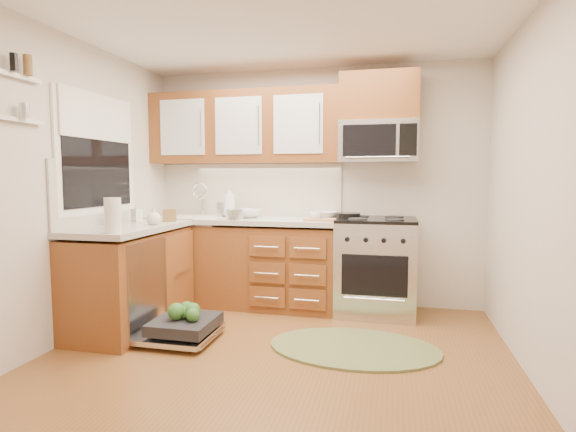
% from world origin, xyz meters
% --- Properties ---
extents(floor, '(3.50, 3.50, 0.00)m').
position_xyz_m(floor, '(0.00, 0.00, 0.00)').
color(floor, brown).
rests_on(floor, ground).
extents(ceiling, '(3.50, 3.50, 0.00)m').
position_xyz_m(ceiling, '(0.00, 0.00, 2.50)').
color(ceiling, white).
rests_on(ceiling, ground).
extents(wall_back, '(3.50, 0.04, 2.50)m').
position_xyz_m(wall_back, '(0.00, 1.75, 1.25)').
color(wall_back, beige).
rests_on(wall_back, ground).
extents(wall_front, '(3.50, 0.04, 2.50)m').
position_xyz_m(wall_front, '(0.00, -1.75, 1.25)').
color(wall_front, beige).
rests_on(wall_front, ground).
extents(wall_left, '(0.04, 3.50, 2.50)m').
position_xyz_m(wall_left, '(-1.75, 0.00, 1.25)').
color(wall_left, beige).
rests_on(wall_left, ground).
extents(wall_right, '(0.04, 3.50, 2.50)m').
position_xyz_m(wall_right, '(1.75, 0.00, 1.25)').
color(wall_right, beige).
rests_on(wall_right, ground).
extents(base_cabinet_back, '(2.05, 0.60, 0.85)m').
position_xyz_m(base_cabinet_back, '(-0.73, 1.45, 0.42)').
color(base_cabinet_back, brown).
rests_on(base_cabinet_back, ground).
extents(base_cabinet_left, '(0.60, 1.25, 0.85)m').
position_xyz_m(base_cabinet_left, '(-1.45, 0.52, 0.42)').
color(base_cabinet_left, brown).
rests_on(base_cabinet_left, ground).
extents(countertop_back, '(2.07, 0.64, 0.05)m').
position_xyz_m(countertop_back, '(-0.72, 1.44, 0.90)').
color(countertop_back, '#BAB6AA').
rests_on(countertop_back, base_cabinet_back).
extents(countertop_left, '(0.64, 1.27, 0.05)m').
position_xyz_m(countertop_left, '(-1.44, 0.53, 0.90)').
color(countertop_left, '#BAB6AA').
rests_on(countertop_left, base_cabinet_left).
extents(backsplash_back, '(2.05, 0.02, 0.57)m').
position_xyz_m(backsplash_back, '(-0.73, 1.74, 1.21)').
color(backsplash_back, beige).
rests_on(backsplash_back, ground).
extents(backsplash_left, '(0.02, 1.25, 0.57)m').
position_xyz_m(backsplash_left, '(-1.74, 0.52, 1.21)').
color(backsplash_left, beige).
rests_on(backsplash_left, ground).
extents(upper_cabinets, '(2.05, 0.35, 0.75)m').
position_xyz_m(upper_cabinets, '(-0.73, 1.57, 1.88)').
color(upper_cabinets, brown).
rests_on(upper_cabinets, ground).
extents(cabinet_over_mw, '(0.76, 0.35, 0.47)m').
position_xyz_m(cabinet_over_mw, '(0.68, 1.57, 2.13)').
color(cabinet_over_mw, brown).
rests_on(cabinet_over_mw, ground).
extents(range, '(0.76, 0.64, 0.95)m').
position_xyz_m(range, '(0.68, 1.43, 0.47)').
color(range, silver).
rests_on(range, ground).
extents(microwave, '(0.76, 0.38, 0.40)m').
position_xyz_m(microwave, '(0.68, 1.55, 1.70)').
color(microwave, silver).
rests_on(microwave, ground).
extents(sink, '(0.62, 0.50, 0.26)m').
position_xyz_m(sink, '(-1.25, 1.42, 0.80)').
color(sink, white).
rests_on(sink, ground).
extents(dishwasher, '(0.70, 0.60, 0.20)m').
position_xyz_m(dishwasher, '(-0.86, 0.30, 0.10)').
color(dishwasher, silver).
rests_on(dishwasher, ground).
extents(window, '(0.03, 1.05, 1.05)m').
position_xyz_m(window, '(-1.74, 0.50, 1.55)').
color(window, white).
rests_on(window, ground).
extents(window_blind, '(0.02, 0.96, 0.40)m').
position_xyz_m(window_blind, '(-1.71, 0.50, 1.88)').
color(window_blind, white).
rests_on(window_blind, ground).
extents(shelf_upper, '(0.04, 0.40, 0.03)m').
position_xyz_m(shelf_upper, '(-1.72, -0.35, 2.05)').
color(shelf_upper, white).
rests_on(shelf_upper, ground).
extents(shelf_lower, '(0.04, 0.40, 0.03)m').
position_xyz_m(shelf_lower, '(-1.72, -0.35, 1.75)').
color(shelf_lower, white).
rests_on(shelf_lower, ground).
extents(rug, '(1.56, 1.28, 0.02)m').
position_xyz_m(rug, '(0.56, 0.44, 0.01)').
color(rug, olive).
rests_on(rug, ground).
extents(skillet, '(0.25, 0.25, 0.05)m').
position_xyz_m(skillet, '(0.40, 1.46, 0.97)').
color(skillet, black).
rests_on(skillet, range).
extents(stock_pot, '(0.21, 0.21, 0.10)m').
position_xyz_m(stock_pot, '(-0.71, 1.22, 0.98)').
color(stock_pot, silver).
rests_on(stock_pot, countertop_back).
extents(cutting_board, '(0.31, 0.20, 0.02)m').
position_xyz_m(cutting_board, '(0.15, 1.31, 0.94)').
color(cutting_board, '#A8724D').
rests_on(cutting_board, countertop_back).
extents(canister, '(0.10, 0.10, 0.16)m').
position_xyz_m(canister, '(-0.97, 1.49, 1.00)').
color(canister, silver).
rests_on(canister, countertop_back).
extents(paper_towel_roll, '(0.16, 0.16, 0.27)m').
position_xyz_m(paper_towel_roll, '(-1.25, -0.00, 1.06)').
color(paper_towel_roll, white).
rests_on(paper_towel_roll, countertop_left).
extents(mustard_bottle, '(0.08, 0.08, 0.21)m').
position_xyz_m(mustard_bottle, '(-1.43, 0.22, 1.03)').
color(mustard_bottle, gold).
rests_on(mustard_bottle, countertop_left).
extents(red_bottle, '(0.08, 0.08, 0.23)m').
position_xyz_m(red_bottle, '(-1.25, 0.00, 1.04)').
color(red_bottle, red).
rests_on(red_bottle, countertop_left).
extents(wooden_box, '(0.15, 0.13, 0.12)m').
position_xyz_m(wooden_box, '(-1.25, 0.89, 0.99)').
color(wooden_box, brown).
rests_on(wooden_box, countertop_left).
extents(blue_carton, '(0.10, 0.06, 0.15)m').
position_xyz_m(blue_carton, '(-1.60, 0.52, 1.00)').
color(blue_carton, teal).
rests_on(blue_carton, countertop_left).
extents(bowl_a, '(0.33, 0.33, 0.07)m').
position_xyz_m(bowl_a, '(0.13, 1.60, 0.96)').
color(bowl_a, '#999999').
rests_on(bowl_a, countertop_back).
extents(bowl_b, '(0.32, 0.32, 0.09)m').
position_xyz_m(bowl_b, '(-0.65, 1.46, 0.97)').
color(bowl_b, '#999999').
rests_on(bowl_b, countertop_back).
extents(cup, '(0.13, 0.13, 0.09)m').
position_xyz_m(cup, '(0.10, 1.32, 0.97)').
color(cup, '#999999').
rests_on(cup, countertop_back).
extents(soap_bottle_a, '(0.16, 0.16, 0.33)m').
position_xyz_m(soap_bottle_a, '(-0.86, 1.48, 1.09)').
color(soap_bottle_a, '#999999').
rests_on(soap_bottle_a, countertop_back).
extents(soap_bottle_b, '(0.11, 0.11, 0.18)m').
position_xyz_m(soap_bottle_b, '(-1.56, 0.82, 1.02)').
color(soap_bottle_b, '#999999').
rests_on(soap_bottle_b, countertop_left).
extents(soap_bottle_c, '(0.14, 0.14, 0.16)m').
position_xyz_m(soap_bottle_c, '(-1.25, 0.59, 1.01)').
color(soap_bottle_c, '#999999').
rests_on(soap_bottle_c, countertop_left).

